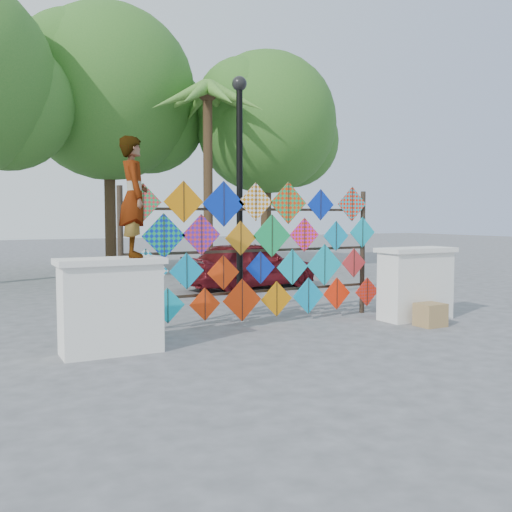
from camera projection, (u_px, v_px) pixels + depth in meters
name	position (u px, v px, depth m)	size (l,w,h in m)	color
ground	(278.00, 331.00, 9.08)	(80.00, 80.00, 0.00)	gray
parapet_left	(111.00, 305.00, 7.60)	(1.40, 0.65, 1.28)	white
parapet_right	(416.00, 283.00, 10.11)	(1.40, 0.65, 1.28)	white
kite_rack	(259.00, 251.00, 9.66)	(4.89, 0.24, 2.43)	black
tree_mid	(111.00, 95.00, 18.46)	(6.30, 5.60, 8.61)	#48331F
tree_east	(268.00, 124.00, 19.51)	(5.40, 4.80, 7.42)	#48331F
palm_tree	(208.00, 111.00, 16.82)	(3.62, 3.62, 5.83)	#48331F
vendor_woman	(134.00, 197.00, 7.66)	(0.59, 0.39, 1.62)	#99999E
sedan	(250.00, 265.00, 14.44)	(1.44, 3.58, 1.22)	#5D1016
lamppost	(240.00, 171.00, 10.80)	(0.28, 0.28, 4.46)	black
cardboard_box_near	(430.00, 315.00, 9.50)	(0.44, 0.39, 0.39)	#9C7D4B
cardboard_box_far	(426.00, 313.00, 9.89)	(0.38, 0.35, 0.32)	#9C7D4B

